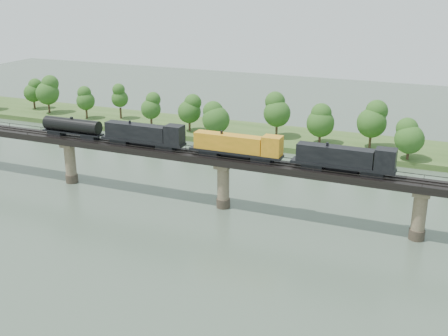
% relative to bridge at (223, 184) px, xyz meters
% --- Properties ---
extents(ground, '(400.00, 400.00, 0.00)m').
position_rel_bridge_xyz_m(ground, '(0.00, -30.00, -5.46)').
color(ground, '#39493B').
rests_on(ground, ground).
extents(far_bank, '(300.00, 24.00, 1.60)m').
position_rel_bridge_xyz_m(far_bank, '(0.00, 55.00, -4.66)').
color(far_bank, '#355120').
rests_on(far_bank, ground).
extents(bridge, '(236.00, 30.00, 11.50)m').
position_rel_bridge_xyz_m(bridge, '(0.00, 0.00, 0.00)').
color(bridge, '#473A2D').
rests_on(bridge, ground).
extents(bridge_superstructure, '(220.00, 4.90, 0.75)m').
position_rel_bridge_xyz_m(bridge_superstructure, '(0.00, 0.00, 6.33)').
color(bridge_superstructure, black).
rests_on(bridge_superstructure, bridge).
extents(far_treeline, '(289.06, 17.54, 13.60)m').
position_rel_bridge_xyz_m(far_treeline, '(-8.21, 50.52, 3.37)').
color(far_treeline, '#382619').
rests_on(far_treeline, far_bank).
extents(freight_train, '(81.51, 3.18, 5.61)m').
position_rel_bridge_xyz_m(freight_train, '(-4.42, -0.00, 8.72)').
color(freight_train, black).
rests_on(freight_train, bridge).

